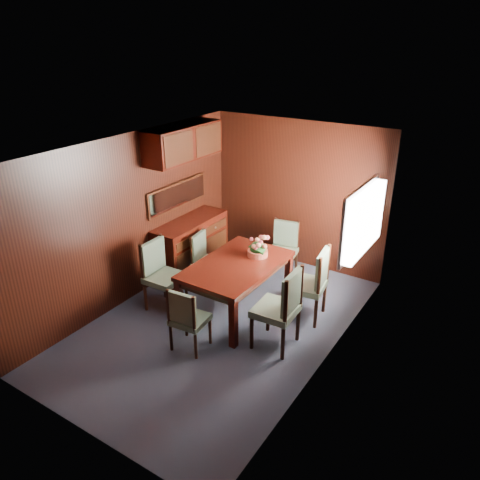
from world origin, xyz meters
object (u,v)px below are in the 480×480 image
Objects in this scene: sideboard at (191,246)px; chair_head at (187,317)px; chair_right_near at (282,305)px; flower_centerpiece at (258,246)px; chair_left_near at (160,271)px; dining_table at (237,270)px.

sideboard is 2.08m from chair_head.
chair_right_near reaches higher than flower_centerpiece.
chair_right_near reaches higher than chair_left_near.
chair_left_near is at bearing 89.84° from chair_right_near.
flower_centerpiece is (0.14, 1.44, 0.41)m from chair_head.
chair_head is at bearing -95.54° from flower_centerpiece.
sideboard is at bearing 170.57° from flower_centerpiece.
chair_left_near reaches higher than chair_head.
chair_left_near is at bearing -74.57° from sideboard.
dining_table is 1.47× the size of chair_right_near.
flower_centerpiece reaches higher than chair_left_near.
sideboard is at bearing 155.55° from dining_table.
dining_table is 1.09m from chair_head.
chair_right_near is 1.13m from flower_centerpiece.
chair_head is (0.95, -0.60, -0.08)m from chair_left_near.
chair_right_near reaches higher than sideboard.
sideboard is at bearing -165.93° from chair_left_near.
dining_table is 5.14× the size of flower_centerpiece.
chair_left_near is 1.88m from chair_right_near.
sideboard is 1.38× the size of chair_left_near.
chair_head is (1.24, -1.67, 0.03)m from sideboard.
chair_right_near reaches higher than chair_head.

